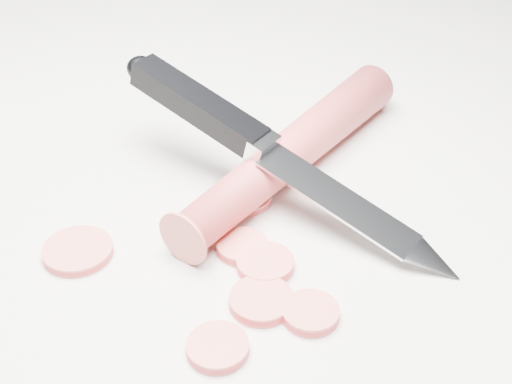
{
  "coord_description": "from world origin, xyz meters",
  "views": [
    {
      "loc": [
        0.06,
        -0.36,
        0.28
      ],
      "look_at": [
        0.02,
        -0.01,
        0.02
      ],
      "focal_mm": 50.0,
      "sensor_mm": 36.0,
      "label": 1
    }
  ],
  "objects": [
    {
      "name": "ground",
      "position": [
        0.0,
        0.0,
        0.0
      ],
      "size": [
        2.4,
        2.4,
        0.0
      ],
      "primitive_type": "plane",
      "color": "silver",
      "rests_on": "ground"
    },
    {
      "name": "carrot",
      "position": [
        0.04,
        0.04,
        0.02
      ],
      "size": [
        0.14,
        0.21,
        0.03
      ],
      "primitive_type": "cylinder",
      "rotation": [
        1.57,
        0.0,
        -0.53
      ],
      "color": "#C3383A",
      "rests_on": "ground"
    },
    {
      "name": "carrot_slice_0",
      "position": [
        -0.08,
        -0.06,
        0.0
      ],
      "size": [
        0.04,
        0.04,
        0.01
      ],
      "primitive_type": "cylinder",
      "color": "#DA5C50",
      "rests_on": "ground"
    },
    {
      "name": "carrot_slice_1",
      "position": [
        0.02,
        -0.12,
        0.0
      ],
      "size": [
        0.03,
        0.03,
        0.01
      ],
      "primitive_type": "cylinder",
      "color": "#DA5C50",
      "rests_on": "ground"
    },
    {
      "name": "carrot_slice_2",
      "position": [
        0.03,
        -0.09,
        0.0
      ],
      "size": [
        0.04,
        0.04,
        0.01
      ],
      "primitive_type": "cylinder",
      "color": "#DA5C50",
      "rests_on": "ground"
    },
    {
      "name": "carrot_slice_3",
      "position": [
        0.03,
        -0.06,
        0.0
      ],
      "size": [
        0.03,
        0.03,
        0.01
      ],
      "primitive_type": "cylinder",
      "color": "#DA5C50",
      "rests_on": "ground"
    },
    {
      "name": "carrot_slice_4",
      "position": [
        0.06,
        -0.1,
        0.0
      ],
      "size": [
        0.03,
        0.03,
        0.01
      ],
      "primitive_type": "cylinder",
      "color": "#DA5C50",
      "rests_on": "ground"
    },
    {
      "name": "carrot_slice_5",
      "position": [
        0.02,
        0.0,
        0.0
      ],
      "size": [
        0.03,
        0.03,
        0.01
      ],
      "primitive_type": "cylinder",
      "color": "#DA5C50",
      "rests_on": "ground"
    },
    {
      "name": "carrot_slice_6",
      "position": [
        0.02,
        -0.05,
        0.0
      ],
      "size": [
        0.03,
        0.03,
        0.01
      ],
      "primitive_type": "cylinder",
      "color": "#DA5C50",
      "rests_on": "ground"
    },
    {
      "name": "kitchen_knife",
      "position": [
        0.04,
        0.01,
        0.04
      ],
      "size": [
        0.23,
        0.15,
        0.07
      ],
      "primitive_type": null,
      "color": "silver",
      "rests_on": "ground"
    }
  ]
}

